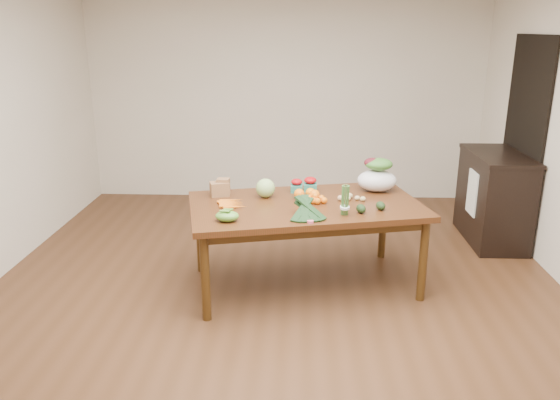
{
  "coord_description": "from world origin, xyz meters",
  "views": [
    {
      "loc": [
        0.2,
        -4.0,
        2.16
      ],
      "look_at": [
        0.05,
        0.0,
        0.89
      ],
      "focal_mm": 35.0,
      "sensor_mm": 36.0,
      "label": 1
    }
  ],
  "objects_px": {
    "cabinet": "(494,198)",
    "mandarin_cluster": "(315,198)",
    "cabbage": "(265,188)",
    "asparagus_bundle": "(345,200)",
    "kale_bunch": "(307,209)",
    "salad_bag": "(377,176)",
    "paper_bag": "(219,188)",
    "dining_table": "(305,245)"
  },
  "relations": [
    {
      "from": "cabinet",
      "to": "mandarin_cluster",
      "type": "relative_size",
      "value": 5.67
    },
    {
      "from": "mandarin_cluster",
      "to": "cabbage",
      "type": "bearing_deg",
      "value": 161.5
    },
    {
      "from": "mandarin_cluster",
      "to": "asparagus_bundle",
      "type": "height_order",
      "value": "asparagus_bundle"
    },
    {
      "from": "mandarin_cluster",
      "to": "kale_bunch",
      "type": "height_order",
      "value": "kale_bunch"
    },
    {
      "from": "cabbage",
      "to": "salad_bag",
      "type": "height_order",
      "value": "salad_bag"
    },
    {
      "from": "paper_bag",
      "to": "mandarin_cluster",
      "type": "relative_size",
      "value": 1.17
    },
    {
      "from": "paper_bag",
      "to": "cabbage",
      "type": "height_order",
      "value": "cabbage"
    },
    {
      "from": "mandarin_cluster",
      "to": "asparagus_bundle",
      "type": "bearing_deg",
      "value": -54.04
    },
    {
      "from": "salad_bag",
      "to": "cabinet",
      "type": "bearing_deg",
      "value": 29.23
    },
    {
      "from": "paper_bag",
      "to": "kale_bunch",
      "type": "relative_size",
      "value": 0.53
    },
    {
      "from": "cabinet",
      "to": "kale_bunch",
      "type": "relative_size",
      "value": 2.55
    },
    {
      "from": "cabbage",
      "to": "kale_bunch",
      "type": "relative_size",
      "value": 0.41
    },
    {
      "from": "dining_table",
      "to": "asparagus_bundle",
      "type": "bearing_deg",
      "value": -56.59
    },
    {
      "from": "dining_table",
      "to": "cabinet",
      "type": "relative_size",
      "value": 1.88
    },
    {
      "from": "dining_table",
      "to": "mandarin_cluster",
      "type": "bearing_deg",
      "value": -0.35
    },
    {
      "from": "cabbage",
      "to": "mandarin_cluster",
      "type": "height_order",
      "value": "cabbage"
    },
    {
      "from": "paper_bag",
      "to": "cabbage",
      "type": "relative_size",
      "value": 1.28
    },
    {
      "from": "paper_bag",
      "to": "kale_bunch",
      "type": "height_order",
      "value": "kale_bunch"
    },
    {
      "from": "dining_table",
      "to": "cabinet",
      "type": "height_order",
      "value": "cabinet"
    },
    {
      "from": "cabinet",
      "to": "asparagus_bundle",
      "type": "distance_m",
      "value": 2.23
    },
    {
      "from": "salad_bag",
      "to": "cabbage",
      "type": "bearing_deg",
      "value": -167.03
    },
    {
      "from": "kale_bunch",
      "to": "salad_bag",
      "type": "bearing_deg",
      "value": 38.02
    },
    {
      "from": "paper_bag",
      "to": "kale_bunch",
      "type": "distance_m",
      "value": 0.95
    },
    {
      "from": "asparagus_bundle",
      "to": "cabbage",
      "type": "bearing_deg",
      "value": 132.53
    },
    {
      "from": "kale_bunch",
      "to": "asparagus_bundle",
      "type": "xyz_separation_m",
      "value": [
        0.29,
        0.09,
        0.05
      ]
    },
    {
      "from": "asparagus_bundle",
      "to": "paper_bag",
      "type": "bearing_deg",
      "value": 142.92
    },
    {
      "from": "cabbage",
      "to": "salad_bag",
      "type": "relative_size",
      "value": 0.47
    },
    {
      "from": "kale_bunch",
      "to": "cabinet",
      "type": "bearing_deg",
      "value": 25.0
    },
    {
      "from": "cabinet",
      "to": "paper_bag",
      "type": "xyz_separation_m",
      "value": [
        -2.72,
        -0.94,
        0.35
      ]
    },
    {
      "from": "cabinet",
      "to": "cabbage",
      "type": "height_order",
      "value": "cabinet"
    },
    {
      "from": "asparagus_bundle",
      "to": "salad_bag",
      "type": "bearing_deg",
      "value": 50.96
    },
    {
      "from": "cabinet",
      "to": "asparagus_bundle",
      "type": "relative_size",
      "value": 4.08
    },
    {
      "from": "cabbage",
      "to": "asparagus_bundle",
      "type": "relative_size",
      "value": 0.66
    },
    {
      "from": "cabinet",
      "to": "paper_bag",
      "type": "relative_size",
      "value": 4.82
    },
    {
      "from": "paper_bag",
      "to": "mandarin_cluster",
      "type": "distance_m",
      "value": 0.85
    },
    {
      "from": "dining_table",
      "to": "mandarin_cluster",
      "type": "height_order",
      "value": "mandarin_cluster"
    },
    {
      "from": "cabinet",
      "to": "kale_bunch",
      "type": "distance_m",
      "value": 2.5
    },
    {
      "from": "asparagus_bundle",
      "to": "salad_bag",
      "type": "height_order",
      "value": "salad_bag"
    },
    {
      "from": "kale_bunch",
      "to": "cabbage",
      "type": "bearing_deg",
      "value": 110.69
    },
    {
      "from": "asparagus_bundle",
      "to": "cabinet",
      "type": "bearing_deg",
      "value": 27.82
    },
    {
      "from": "paper_bag",
      "to": "asparagus_bundle",
      "type": "relative_size",
      "value": 0.85
    },
    {
      "from": "dining_table",
      "to": "paper_bag",
      "type": "distance_m",
      "value": 0.9
    }
  ]
}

